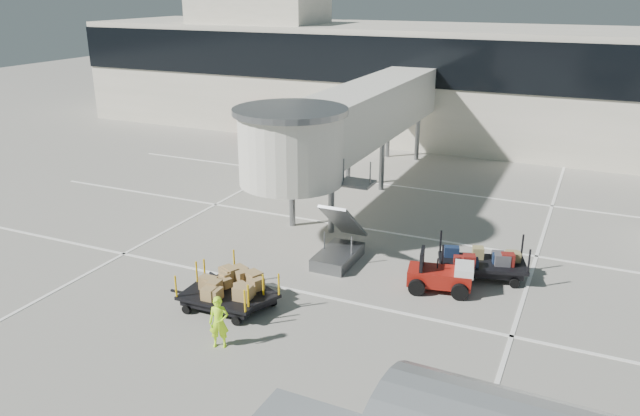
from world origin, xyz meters
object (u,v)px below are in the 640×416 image
at_px(baggage_tug, 441,276).
at_px(suitcase_cart, 482,263).
at_px(belt_loader, 270,126).
at_px(box_cart_far, 220,297).
at_px(ground_worker, 219,322).
at_px(box_cart_near, 243,288).

bearing_deg(baggage_tug, suitcase_cart, 44.85).
relative_size(baggage_tug, belt_loader, 0.56).
distance_m(box_cart_far, ground_worker, 2.35).
bearing_deg(suitcase_cart, baggage_tug, -140.90).
distance_m(box_cart_far, belt_loader, 26.99).
bearing_deg(ground_worker, suitcase_cart, 29.89).
relative_size(baggage_tug, ground_worker, 1.48).
relative_size(suitcase_cart, box_cart_near, 1.17).
distance_m(baggage_tug, ground_worker, 8.60).
height_order(box_cart_near, ground_worker, ground_worker).
relative_size(box_cart_near, box_cart_far, 1.01).
xyz_separation_m(suitcase_cart, box_cart_near, (-7.40, -5.63, -0.03)).
relative_size(box_cart_near, ground_worker, 2.07).
bearing_deg(suitcase_cart, ground_worker, -144.49).
height_order(suitcase_cart, box_cart_near, suitcase_cart).
distance_m(baggage_tug, suitcase_cart, 2.10).
distance_m(box_cart_near, belt_loader, 26.40).
bearing_deg(box_cart_far, box_cart_near, 63.17).
xyz_separation_m(box_cart_far, belt_loader, (-11.45, 24.44, 0.28)).
xyz_separation_m(box_cart_near, box_cart_far, (-0.41, -0.86, -0.03)).
height_order(suitcase_cart, belt_loader, belt_loader).
bearing_deg(baggage_tug, belt_loader, 121.62).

